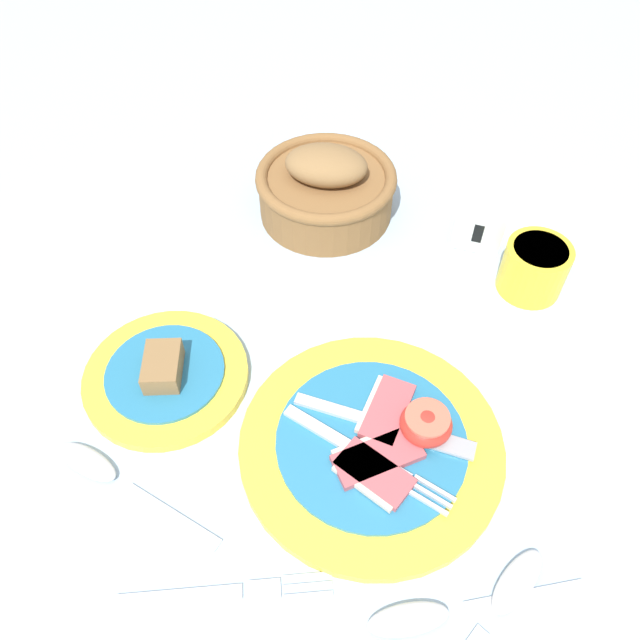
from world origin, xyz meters
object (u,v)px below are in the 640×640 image
object	(u,v)px
number_card	(479,229)
teaspoon_stray	(109,475)
sugar_cup	(534,267)
teaspoon_by_saucer	(440,613)
breakfast_plate	(375,443)
bread_plate	(166,375)
bread_basket	(326,188)
fork_on_cloth	(222,592)
teaspoon_near_cup	(500,606)

from	to	relation	value
number_card	teaspoon_stray	distance (m)	0.51
sugar_cup	teaspoon_by_saucer	bearing A→B (deg)	-84.31
breakfast_plate	bread_plate	world-z (taller)	breakfast_plate
bread_plate	number_card	size ratio (longest dim) A/B	2.41
bread_plate	bread_basket	bearing A→B (deg)	85.76
fork_on_cloth	teaspoon_near_cup	bearing A→B (deg)	-7.73
sugar_cup	teaspoon_near_cup	distance (m)	0.38
sugar_cup	teaspoon_by_saucer	distance (m)	0.41
teaspoon_near_cup	fork_on_cloth	bearing A→B (deg)	129.94
bread_plate	teaspoon_stray	world-z (taller)	bread_plate
teaspoon_by_saucer	teaspoon_near_cup	distance (m)	0.05
teaspoon_near_cup	fork_on_cloth	distance (m)	0.24
teaspoon_near_cup	bread_basket	bearing A→B (deg)	58.60
bread_plate	number_card	world-z (taller)	number_card
teaspoon_by_saucer	teaspoon_stray	bearing A→B (deg)	-32.32
bread_plate	teaspoon_stray	bearing A→B (deg)	-80.34
bread_plate	teaspoon_near_cup	distance (m)	0.39
breakfast_plate	bread_plate	distance (m)	0.24
breakfast_plate	teaspoon_near_cup	distance (m)	0.18
bread_basket	teaspoon_by_saucer	bearing A→B (deg)	-51.86
bread_plate	teaspoon_by_saucer	size ratio (longest dim) A/B	1.08
sugar_cup	bread_basket	size ratio (longest dim) A/B	0.42
teaspoon_by_saucer	fork_on_cloth	distance (m)	0.19
bread_plate	fork_on_cloth	size ratio (longest dim) A/B	1.08
number_card	teaspoon_by_saucer	size ratio (longest dim) A/B	0.45
breakfast_plate	teaspoon_near_cup	bearing A→B (deg)	-29.44
sugar_cup	bread_plate	bearing A→B (deg)	-133.96
bread_plate	number_card	bearing A→B (deg)	56.85
teaspoon_stray	number_card	bearing A→B (deg)	-111.26
breakfast_plate	teaspoon_near_cup	xyz separation A→B (m)	(0.16, -0.09, -0.00)
teaspoon_near_cup	teaspoon_stray	world-z (taller)	same
bread_plate	teaspoon_near_cup	bearing A→B (deg)	-8.28
breakfast_plate	number_card	distance (m)	0.32
breakfast_plate	bread_plate	bearing A→B (deg)	-172.34
sugar_cup	number_card	distance (m)	0.08
fork_on_cloth	number_card	bearing A→B (deg)	51.37
breakfast_plate	number_card	xyz separation A→B (m)	(-0.01, 0.32, 0.03)
number_card	teaspoon_near_cup	size ratio (longest dim) A/B	0.38
breakfast_plate	bread_plate	size ratio (longest dim) A/B	1.49
bread_basket	breakfast_plate	bearing A→B (deg)	-54.52
sugar_cup	fork_on_cloth	xyz separation A→B (m)	(-0.13, -0.47, -0.03)
number_card	teaspoon_by_saucer	world-z (taller)	number_card
breakfast_plate	fork_on_cloth	size ratio (longest dim) A/B	1.60
bread_plate	fork_on_cloth	xyz separation A→B (m)	(0.18, -0.16, -0.01)
breakfast_plate	teaspoon_near_cup	world-z (taller)	breakfast_plate
breakfast_plate	teaspoon_by_saucer	world-z (taller)	breakfast_plate
bread_basket	fork_on_cloth	size ratio (longest dim) A/B	1.12
number_card	fork_on_cloth	size ratio (longest dim) A/B	0.45
bread_plate	fork_on_cloth	world-z (taller)	bread_plate
fork_on_cloth	breakfast_plate	bearing A→B (deg)	40.17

